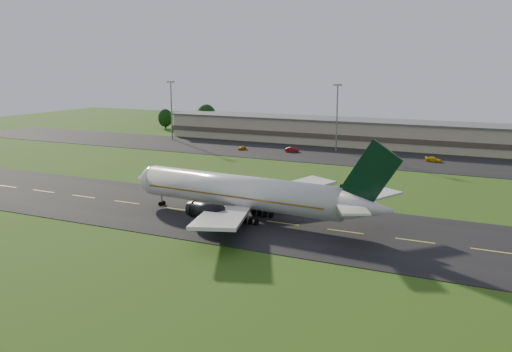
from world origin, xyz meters
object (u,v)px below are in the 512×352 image
at_px(service_vehicle_b, 292,150).
at_px(service_vehicle_a, 242,148).
at_px(light_mast_west, 171,103).
at_px(terminal, 356,133).
at_px(service_vehicle_c, 382,156).
at_px(light_mast_centre, 337,110).
at_px(service_vehicle_d, 433,159).
at_px(airliner, 244,193).

bearing_deg(service_vehicle_b, service_vehicle_a, 84.37).
bearing_deg(service_vehicle_a, light_mast_west, 167.12).
bearing_deg(terminal, service_vehicle_b, -118.35).
relative_size(light_mast_west, service_vehicle_c, 3.92).
xyz_separation_m(light_mast_centre, service_vehicle_d, (29.89, -6.45, -12.00)).
bearing_deg(light_mast_centre, service_vehicle_a, -159.36).
relative_size(light_mast_centre, service_vehicle_a, 5.95).
xyz_separation_m(light_mast_centre, service_vehicle_c, (15.96, -7.23, -11.92)).
distance_m(service_vehicle_b, service_vehicle_c, 27.41).
bearing_deg(service_vehicle_c, light_mast_centre, 163.24).
distance_m(light_mast_west, service_vehicle_d, 90.92).
bearing_deg(light_mast_west, service_vehicle_a, -17.13).
height_order(airliner, service_vehicle_c, airliner).
height_order(service_vehicle_b, service_vehicle_d, service_vehicle_b).
height_order(terminal, service_vehicle_a, terminal).
height_order(airliner, terminal, airliner).
bearing_deg(terminal, service_vehicle_a, -137.14).
relative_size(light_mast_west, service_vehicle_b, 4.86).
distance_m(service_vehicle_a, service_vehicle_c, 43.06).
distance_m(airliner, service_vehicle_b, 75.57).
bearing_deg(airliner, terminal, 98.86).
xyz_separation_m(terminal, service_vehicle_a, (-28.40, -26.35, -3.31)).
xyz_separation_m(terminal, light_mast_west, (-61.40, -16.18, 8.75)).
relative_size(service_vehicle_a, service_vehicle_d, 0.78).
height_order(airliner, service_vehicle_a, airliner).
xyz_separation_m(service_vehicle_c, service_vehicle_d, (13.93, 0.79, -0.09)).
bearing_deg(airliner, service_vehicle_b, 110.21).
relative_size(light_mast_west, service_vehicle_a, 5.95).
relative_size(light_mast_west, light_mast_centre, 1.00).
distance_m(airliner, service_vehicle_c, 73.19).
distance_m(airliner, service_vehicle_d, 76.42).
distance_m(terminal, service_vehicle_a, 38.89).
relative_size(airliner, service_vehicle_a, 15.00).
distance_m(light_mast_west, service_vehicle_c, 77.23).
bearing_deg(terminal, service_vehicle_d, -38.46).
bearing_deg(service_vehicle_b, service_vehicle_c, -104.14).
relative_size(airliner, light_mast_centre, 2.52).
bearing_deg(light_mast_centre, service_vehicle_d, -12.17).
height_order(terminal, light_mast_west, light_mast_west).
bearing_deg(service_vehicle_a, service_vehicle_c, 8.16).
height_order(light_mast_west, service_vehicle_d, light_mast_west).
height_order(light_mast_west, service_vehicle_a, light_mast_west).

